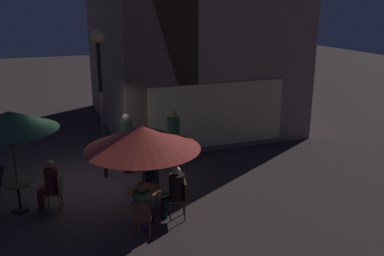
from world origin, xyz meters
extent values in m
plane|color=#3A2F2F|center=(0.00, 0.00, 0.00)|extent=(60.00, 60.00, 0.00)
cube|color=gray|center=(4.72, 2.49, 3.97)|extent=(6.74, 2.34, 7.94)
cube|color=gray|center=(2.53, 5.35, 3.97)|extent=(2.34, 8.06, 7.94)
cube|color=beige|center=(4.39, 1.28, 1.25)|extent=(4.71, 0.08, 2.10)
cylinder|color=black|center=(0.49, 0.34, 1.93)|extent=(0.10, 0.10, 3.85)
sphere|color=#F5D974|center=(0.49, 0.34, 3.96)|extent=(0.36, 0.36, 0.36)
cylinder|color=black|center=(0.92, -2.44, 0.01)|extent=(0.40, 0.40, 0.03)
cylinder|color=black|center=(0.92, -2.44, 0.36)|extent=(0.06, 0.06, 0.72)
cylinder|color=brown|center=(0.92, -2.44, 0.74)|extent=(0.78, 0.78, 0.03)
cylinder|color=black|center=(-1.77, -1.00, 0.01)|extent=(0.40, 0.40, 0.03)
cylinder|color=black|center=(-1.77, -1.00, 0.36)|extent=(0.06, 0.06, 0.71)
cylinder|color=#473B26|center=(-1.77, -1.00, 0.73)|extent=(0.66, 0.66, 0.03)
cylinder|color=black|center=(0.92, -2.44, 0.03)|extent=(0.36, 0.36, 0.06)
cylinder|color=#493B1D|center=(0.92, -2.44, 1.10)|extent=(0.05, 0.05, 2.21)
cone|color=maroon|center=(0.92, -2.44, 1.99)|extent=(2.55, 2.55, 0.53)
cylinder|color=black|center=(-1.77, -1.00, 0.03)|extent=(0.36, 0.36, 0.06)
cylinder|color=#4E3624|center=(-1.77, -1.00, 1.21)|extent=(0.05, 0.05, 2.42)
cone|color=#2C5A3A|center=(-1.77, -1.00, 2.25)|extent=(2.15, 2.15, 0.44)
cylinder|color=brown|center=(0.60, -2.92, 0.21)|extent=(0.03, 0.03, 0.43)
cylinder|color=brown|center=(0.89, -3.02, 0.21)|extent=(0.03, 0.03, 0.43)
cylinder|color=brown|center=(0.50, -3.22, 0.21)|extent=(0.03, 0.03, 0.43)
cylinder|color=brown|center=(0.79, -3.32, 0.21)|extent=(0.03, 0.03, 0.43)
cube|color=brown|center=(0.70, -3.12, 0.44)|extent=(0.49, 0.49, 0.04)
cube|color=brown|center=(0.64, -3.28, 0.67)|extent=(0.38, 0.16, 0.42)
cylinder|color=#513920|center=(1.43, -2.75, 0.23)|extent=(0.03, 0.03, 0.47)
cylinder|color=#513920|center=(1.52, -2.42, 0.23)|extent=(0.03, 0.03, 0.47)
cylinder|color=#513920|center=(1.75, -2.83, 0.23)|extent=(0.03, 0.03, 0.47)
cylinder|color=#513920|center=(1.84, -2.51, 0.23)|extent=(0.03, 0.03, 0.47)
cube|color=#513920|center=(1.63, -2.63, 0.49)|extent=(0.51, 0.51, 0.04)
cube|color=#513920|center=(1.82, -2.67, 0.71)|extent=(0.14, 0.41, 0.41)
cylinder|color=brown|center=(1.32, -1.95, 0.22)|extent=(0.03, 0.03, 0.44)
cylinder|color=brown|center=(1.02, -1.81, 0.22)|extent=(0.03, 0.03, 0.44)
cylinder|color=brown|center=(1.46, -1.64, 0.22)|extent=(0.03, 0.03, 0.44)
cylinder|color=brown|center=(1.15, -1.51, 0.22)|extent=(0.03, 0.03, 0.44)
cube|color=brown|center=(1.24, -1.73, 0.46)|extent=(0.55, 0.55, 0.04)
cube|color=brown|center=(1.32, -1.56, 0.69)|extent=(0.40, 0.21, 0.42)
cylinder|color=brown|center=(-1.20, -1.30, 0.21)|extent=(0.03, 0.03, 0.43)
cylinder|color=brown|center=(-1.13, -0.98, 0.21)|extent=(0.03, 0.03, 0.43)
cylinder|color=brown|center=(-0.89, -1.37, 0.21)|extent=(0.03, 0.03, 0.43)
cylinder|color=brown|center=(-0.81, -1.05, 0.21)|extent=(0.03, 0.03, 0.43)
cube|color=brown|center=(-1.01, -1.18, 0.44)|extent=(0.49, 0.49, 0.04)
cube|color=brown|center=(-0.83, -1.22, 0.66)|extent=(0.13, 0.40, 0.41)
cube|color=#603D6A|center=(0.74, -2.99, 0.49)|extent=(0.44, 0.45, 0.14)
cylinder|color=#603D6A|center=(0.79, -2.83, 0.24)|extent=(0.14, 0.14, 0.49)
cylinder|color=#36512F|center=(0.70, -3.12, 0.77)|extent=(0.35, 0.35, 0.55)
sphere|color=brown|center=(0.70, -3.12, 1.14)|extent=(0.21, 0.21, 0.21)
cube|color=black|center=(1.50, -2.59, 0.49)|extent=(0.44, 0.44, 0.14)
cylinder|color=black|center=(1.34, -2.55, 0.24)|extent=(0.14, 0.14, 0.49)
cylinder|color=black|center=(1.63, -2.63, 0.79)|extent=(0.36, 0.36, 0.60)
sphere|color=beige|center=(1.63, -2.63, 1.17)|extent=(0.19, 0.19, 0.19)
cube|color=#50151B|center=(1.18, -1.86, 0.49)|extent=(0.47, 0.47, 0.14)
cylinder|color=#50151B|center=(1.12, -2.00, 0.24)|extent=(0.14, 0.14, 0.49)
cylinder|color=black|center=(1.24, -1.73, 0.76)|extent=(0.36, 0.36, 0.53)
sphere|color=beige|center=(1.24, -1.73, 1.12)|extent=(0.22, 0.22, 0.22)
cube|color=#511619|center=(-1.15, -1.14, 0.49)|extent=(0.42, 0.40, 0.14)
cylinder|color=#511619|center=(-1.30, -1.11, 0.24)|extent=(0.14, 0.14, 0.49)
cylinder|color=#4E1417|center=(-1.01, -1.18, 0.78)|extent=(0.32, 0.32, 0.57)
sphere|color=#96694F|center=(-1.01, -1.18, 1.15)|extent=(0.20, 0.20, 0.20)
cylinder|color=#421117|center=(1.18, 0.51, 0.49)|extent=(0.29, 0.29, 0.98)
cylinder|color=#2A492D|center=(1.18, 0.51, 1.28)|extent=(0.34, 0.34, 0.60)
sphere|color=beige|center=(1.18, 0.51, 1.67)|extent=(0.21, 0.21, 0.21)
cylinder|color=navy|center=(2.59, 0.50, 0.44)|extent=(0.32, 0.32, 0.89)
cylinder|color=#264A34|center=(2.59, 0.50, 1.20)|extent=(0.38, 0.38, 0.62)
sphere|color=#95704C|center=(2.59, 0.50, 1.61)|extent=(0.23, 0.23, 0.23)
camera|label=1|loc=(-1.12, -10.97, 4.80)|focal=39.47mm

